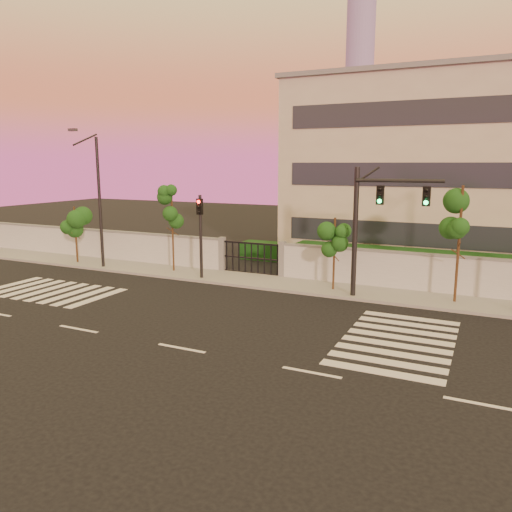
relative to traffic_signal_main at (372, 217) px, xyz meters
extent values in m
plane|color=black|center=(-4.67, -9.51, -4.10)|extent=(120.00, 120.00, 0.00)
cube|color=gray|center=(-4.67, 0.99, -4.02)|extent=(60.00, 3.00, 0.15)
cube|color=#AFB2B7|center=(-22.17, 2.49, -3.10)|extent=(25.00, 0.30, 2.00)
cube|color=slate|center=(-22.17, 2.49, -2.04)|extent=(25.00, 0.36, 0.12)
cube|color=slate|center=(-9.67, 2.49, -3.00)|extent=(0.35, 0.35, 2.20)
cube|color=slate|center=(-5.67, 2.49, -3.00)|extent=(0.35, 0.35, 2.20)
cube|color=black|center=(4.33, 4.99, -3.20)|extent=(20.00, 2.00, 1.80)
cube|color=black|center=(-20.67, 4.99, -3.40)|extent=(12.00, 1.80, 1.40)
cube|color=black|center=(-7.67, 7.49, -3.50)|extent=(6.00, 1.50, 1.20)
cube|color=#B5AC99|center=(4.33, 12.49, 1.90)|extent=(24.00, 12.00, 12.00)
cube|color=#262D38|center=(4.33, 6.47, -1.60)|extent=(22.00, 0.08, 1.40)
cube|color=#262D38|center=(4.33, 6.47, 1.90)|extent=(22.00, 0.08, 1.40)
cube|color=#262D38|center=(4.33, 6.47, 5.40)|extent=(22.00, 0.08, 1.40)
cube|color=slate|center=(4.33, 12.49, 8.00)|extent=(24.40, 12.40, 0.30)
cylinder|color=slate|center=(-69.67, 270.49, 50.90)|extent=(16.00, 16.00, 110.00)
cube|color=silver|center=(-18.67, -5.51, -4.09)|extent=(0.50, 4.00, 0.02)
cube|color=silver|center=(-17.77, -5.51, -4.09)|extent=(0.50, 4.00, 0.02)
cube|color=silver|center=(-16.87, -5.51, -4.09)|extent=(0.50, 4.00, 0.02)
cube|color=silver|center=(-15.97, -5.51, -4.09)|extent=(0.50, 4.00, 0.02)
cube|color=silver|center=(-15.07, -5.51, -4.09)|extent=(0.50, 4.00, 0.02)
cube|color=silver|center=(-14.17, -5.51, -4.09)|extent=(0.50, 4.00, 0.02)
cube|color=silver|center=(-13.27, -5.51, -4.09)|extent=(0.50, 4.00, 0.02)
cube|color=silver|center=(-12.37, -5.51, -4.09)|extent=(0.50, 4.00, 0.02)
cube|color=silver|center=(2.33, -8.51, -4.09)|extent=(4.00, 0.50, 0.02)
cube|color=silver|center=(2.33, -7.61, -4.09)|extent=(4.00, 0.50, 0.02)
cube|color=silver|center=(2.33, -6.71, -4.09)|extent=(4.00, 0.50, 0.02)
cube|color=silver|center=(2.33, -5.81, -4.09)|extent=(4.00, 0.50, 0.02)
cube|color=silver|center=(2.33, -4.91, -4.09)|extent=(4.00, 0.50, 0.02)
cube|color=silver|center=(2.33, -4.01, -4.09)|extent=(4.00, 0.50, 0.02)
cube|color=silver|center=(2.33, -3.11, -4.09)|extent=(4.00, 0.50, 0.02)
cube|color=silver|center=(2.33, -2.21, -4.09)|extent=(4.00, 0.50, 0.02)
cube|color=silver|center=(-9.67, -9.51, -4.09)|extent=(2.00, 0.15, 0.01)
cube|color=silver|center=(-4.67, -9.51, -4.09)|extent=(2.00, 0.15, 0.01)
cube|color=silver|center=(0.33, -9.51, -4.09)|extent=(2.00, 0.15, 0.01)
cube|color=silver|center=(5.33, -9.51, -4.09)|extent=(2.00, 0.15, 0.01)
cylinder|color=#382314|center=(-19.69, 0.52, -2.17)|extent=(0.12, 0.12, 3.85)
sphere|color=#144814|center=(-19.69, 0.52, -1.02)|extent=(1.14, 1.14, 1.14)
sphere|color=#144814|center=(-19.33, 0.73, -1.59)|extent=(0.87, 0.87, 0.87)
sphere|color=#144814|center=(-20.01, 0.37, -1.40)|extent=(0.83, 0.83, 0.83)
cylinder|color=#382314|center=(-12.30, 1.03, -1.39)|extent=(0.11, 0.11, 5.42)
sphere|color=#144814|center=(-12.30, 1.03, 0.24)|extent=(1.05, 1.05, 1.05)
sphere|color=#144814|center=(-11.96, 1.22, -0.57)|extent=(0.80, 0.80, 0.80)
sphere|color=#144814|center=(-12.58, 0.89, -0.30)|extent=(0.76, 0.76, 0.76)
cylinder|color=#382314|center=(-2.06, 0.77, -2.14)|extent=(0.11, 0.11, 3.91)
sphere|color=#144814|center=(-2.06, 0.77, -0.97)|extent=(1.00, 1.00, 1.00)
sphere|color=#144814|center=(-1.74, 0.95, -1.55)|extent=(0.77, 0.77, 0.77)
sphere|color=#144814|center=(-2.34, 0.63, -1.36)|extent=(0.73, 0.73, 0.73)
cylinder|color=#382314|center=(3.88, 0.96, -1.27)|extent=(0.13, 0.13, 5.66)
sphere|color=#144814|center=(3.88, 0.96, 0.43)|extent=(1.19, 1.19, 1.19)
sphere|color=#144814|center=(4.26, 1.18, -0.42)|extent=(0.91, 0.91, 0.91)
sphere|color=#144814|center=(3.55, 0.80, -0.14)|extent=(0.87, 0.87, 0.87)
cylinder|color=black|center=(-0.82, 0.01, -0.86)|extent=(0.25, 0.25, 6.48)
cylinder|color=black|center=(1.17, 0.01, 1.76)|extent=(3.97, 0.48, 0.17)
cube|color=black|center=(0.33, -0.04, 1.08)|extent=(0.37, 0.19, 0.94)
sphere|color=#0CF259|center=(0.33, -0.15, 0.79)|extent=(0.21, 0.21, 0.21)
cube|color=black|center=(2.42, -0.04, 1.08)|extent=(0.37, 0.19, 0.94)
sphere|color=#0CF259|center=(2.42, -0.15, 0.79)|extent=(0.21, 0.21, 0.21)
cylinder|color=black|center=(-9.73, 0.12, -1.64)|extent=(0.17, 0.17, 4.91)
cube|color=black|center=(-9.73, 0.07, 0.15)|extent=(0.38, 0.20, 0.98)
sphere|color=red|center=(-9.73, -0.04, 0.46)|extent=(0.22, 0.22, 0.22)
cylinder|color=black|center=(-17.10, 0.13, 0.03)|extent=(0.19, 0.19, 8.25)
cylinder|color=black|center=(-17.10, -0.80, 3.95)|extent=(0.10, 1.97, 0.80)
cube|color=#3F3F44|center=(-17.10, -1.72, 4.46)|extent=(0.52, 0.26, 0.15)
camera|label=1|loc=(5.20, -23.93, 2.54)|focal=35.00mm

